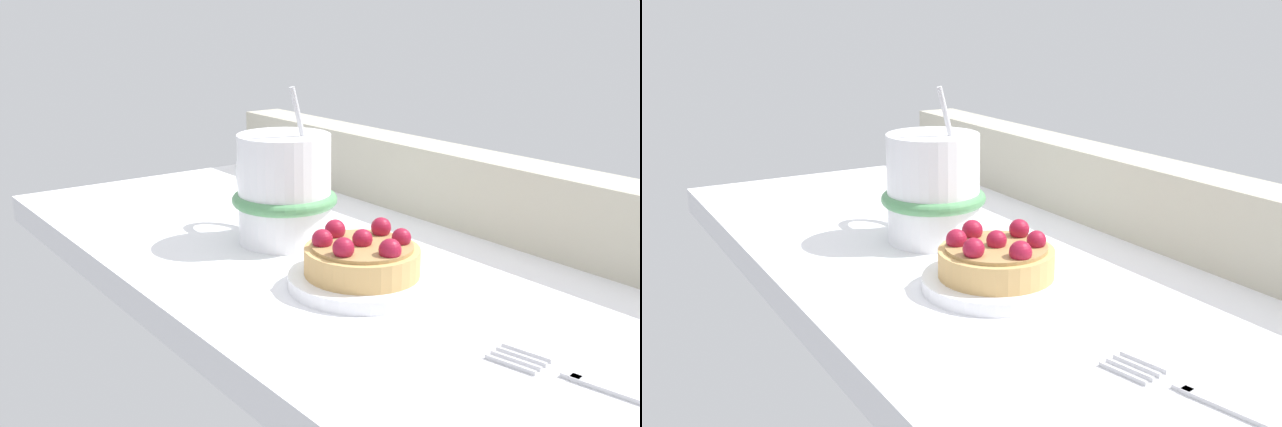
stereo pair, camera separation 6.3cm
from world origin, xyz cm
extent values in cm
cube|color=white|center=(0.00, 0.00, -1.49)|extent=(86.62, 37.86, 2.98)
cube|color=#B2AD99|center=(0.00, 16.23, 3.79)|extent=(84.89, 5.39, 7.58)
cylinder|color=white|center=(4.34, -4.00, 0.55)|extent=(12.02, 12.02, 1.11)
cylinder|color=white|center=(4.34, -4.00, 0.28)|extent=(6.61, 6.61, 0.55)
cylinder|color=tan|center=(4.34, -4.00, 2.21)|extent=(9.37, 9.37, 2.20)
cylinder|color=#AB854F|center=(4.34, -4.00, 3.46)|extent=(8.24, 8.24, 0.30)
sphere|color=maroon|center=(4.34, -4.00, 4.05)|extent=(1.65, 1.65, 1.65)
sphere|color=maroon|center=(7.55, -3.94, 3.99)|extent=(1.79, 1.79, 1.79)
sphere|color=maroon|center=(5.95, -1.28, 4.05)|extent=(1.57, 1.57, 1.57)
sphere|color=maroon|center=(3.11, -0.96, 4.16)|extent=(1.71, 1.71, 1.71)
sphere|color=maroon|center=(1.20, -4.33, 4.11)|extent=(1.75, 1.75, 1.75)
sphere|color=maroon|center=(2.46, -6.60, 4.02)|extent=(1.71, 1.71, 1.71)
sphere|color=maroon|center=(5.47, -6.84, 4.16)|extent=(1.71, 1.71, 1.71)
cylinder|color=white|center=(-9.36, -2.23, 5.22)|extent=(8.88, 8.88, 10.43)
torus|color=#569960|center=(-9.36, -2.23, 4.19)|extent=(10.12, 10.12, 1.20)
torus|color=white|center=(-14.82, -2.23, 5.22)|extent=(6.70, 0.86, 6.70)
cylinder|color=silver|center=(-7.58, -1.57, 11.40)|extent=(0.61, 2.30, 7.27)
cube|color=#B7B7BC|center=(28.75, -2.54, 0.30)|extent=(10.30, 2.67, 0.60)
cube|color=#B7B7BC|center=(23.67, -3.53, 0.30)|extent=(1.29, 0.78, 0.60)
cube|color=#B7B7BC|center=(20.03, -3.12, 0.30)|extent=(3.48, 0.91, 0.60)
cube|color=#B7B7BC|center=(20.17, -3.84, 0.30)|extent=(3.48, 0.91, 0.60)
cube|color=#B7B7BC|center=(20.31, -4.56, 0.30)|extent=(3.48, 0.91, 0.60)
cube|color=#B7B7BC|center=(20.45, -5.28, 0.30)|extent=(3.48, 0.91, 0.60)
camera|label=1|loc=(46.36, -39.56, 21.80)|focal=40.67mm
camera|label=2|loc=(49.88, -34.29, 21.80)|focal=40.67mm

